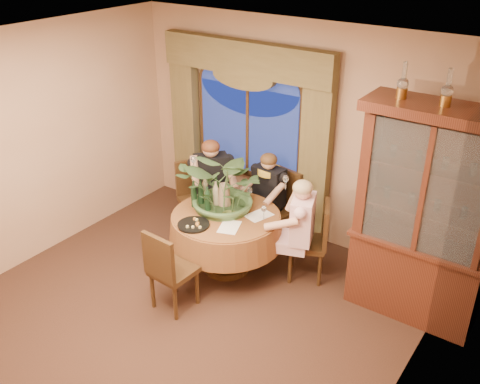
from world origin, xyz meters
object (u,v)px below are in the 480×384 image
Objects in this scene: oil_lamp_left at (403,80)px; chair_back at (197,199)px; person_back at (212,188)px; person_pink at (302,232)px; wine_bottle_5 at (216,189)px; centerpiece_plant at (227,157)px; olive_bowl at (230,216)px; chair_right at (307,241)px; person_scarf at (269,198)px; wine_bottle_2 at (208,200)px; wine_bottle_4 at (205,189)px; stoneware_vase at (224,195)px; chair_back_right at (277,209)px; wine_bottle_0 at (201,193)px; wine_bottle_1 at (216,194)px; chair_front_left at (174,269)px; dining_table at (226,242)px; oil_lamp_center at (448,87)px; wine_bottle_3 at (194,194)px; china_cabinet at (424,218)px.

oil_lamp_left is 3.22m from chair_back.
oil_lamp_left is at bearing 129.52° from person_back.
wine_bottle_5 is (-1.12, -0.11, 0.27)m from person_pink.
centerpiece_plant is 6.98× the size of olive_bowl.
chair_right is 0.71× the size of person_back.
wine_bottle_2 is at bearing 78.36° from person_scarf.
stoneware_vase is at bearing 8.24° from wine_bottle_4.
person_scarf is (0.71, 0.27, -0.05)m from person_back.
chair_back_right is 2.91× the size of wine_bottle_0.
oil_lamp_left is 1.03× the size of wine_bottle_1.
chair_back_right and chair_front_left have the same top height.
chair_back_right is (0.17, 0.87, 0.10)m from dining_table.
chair_right is at bearing 18.59° from wine_bottle_0.
wine_bottle_3 is at bearing -167.48° from oil_lamp_center.
person_scarf is at bearing 89.37° from chair_front_left.
wine_bottle_5 is (-1.96, -0.30, -1.56)m from oil_lamp_left.
wine_bottle_0 is at bearing 69.36° from chair_back_right.
olive_bowl is at bearing 84.37° from chair_front_left.
chair_front_left is 0.74× the size of person_pink.
china_cabinet is 2.12m from person_scarf.
chair_back_right is 0.88m from stoneware_vase.
wine_bottle_5 is at bearing 67.20° from chair_back_right.
china_cabinet reaches higher than wine_bottle_3.
person_back is (-1.48, 0.26, 0.03)m from person_pink.
wine_bottle_0 and wine_bottle_2 have the same top height.
olive_bowl is at bearing 8.60° from wine_bottle_2.
wine_bottle_4 is at bearing 111.97° from chair_front_left.
chair_back is (-2.53, -0.01, -2.00)m from oil_lamp_left.
wine_bottle_3 is (-0.50, -0.02, 0.14)m from olive_bowl.
wine_bottle_4 is at bearing 134.30° from wine_bottle_2.
person_back reaches higher than wine_bottle_5.
wine_bottle_0 is (-0.45, 0.04, 0.14)m from olive_bowl.
person_back is at bearing 116.39° from wine_bottle_0.
oil_lamp_left reaches higher than stoneware_vase.
wine_bottle_4 is (-0.19, 0.19, 0.00)m from wine_bottle_2.
centerpiece_plant is at bearing -167.75° from oil_lamp_left.
chair_front_left is at bearing -88.86° from centerpiece_plant.
olive_bowl is (0.21, -0.19, -0.12)m from stoneware_vase.
chair_front_left is 0.92m from wine_bottle_2.
wine_bottle_3 is (-0.06, -0.06, 0.00)m from wine_bottle_0.
oil_lamp_left reaches higher than wine_bottle_1.
wine_bottle_4 is at bearing 64.72° from chair_back_right.
chair_back_right is at bearing 55.93° from wine_bottle_5.
person_pink is 3.93× the size of wine_bottle_4.
olive_bowl is at bearing -5.30° from wine_bottle_0.
chair_right is 2.91× the size of wine_bottle_2.
chair_front_left is 5.59× the size of olive_bowl.
wine_bottle_3 is at bearing 86.03° from person_pink.
china_cabinet is 7.90× the size of stoneware_vase.
person_pink is at bearing 150.91° from chair_back_right.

